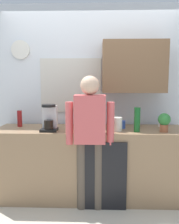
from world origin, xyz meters
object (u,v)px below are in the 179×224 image
at_px(storage_canister, 116,124).
at_px(cup_white_mug, 161,123).
at_px(bottle_amber_beer, 96,123).
at_px(dish_soap, 165,123).
at_px(bottle_green_wine, 137,120).
at_px(bottle_red_vinegar, 20,119).
at_px(cup_blue_mug, 122,125).
at_px(bottle_clear_soda, 86,117).
at_px(bottle_dark_sauce, 81,122).
at_px(person_at_sink, 90,132).
at_px(bottle_olive_oil, 137,119).
at_px(potted_plant, 164,121).
at_px(coffee_maker, 49,119).

bearing_deg(storage_canister, cup_white_mug, 25.64).
relative_size(bottle_amber_beer, dish_soap, 1.28).
bearing_deg(bottle_green_wine, bottle_red_vinegar, 169.54).
height_order(bottle_green_wine, cup_blue_mug, bottle_green_wine).
bearing_deg(bottle_clear_soda, cup_white_mug, 3.50).
bearing_deg(cup_white_mug, bottle_red_vinegar, -177.94).
xyz_separation_m(bottle_dark_sauce, storage_canister, (0.45, -0.10, -0.01)).
height_order(storage_canister, person_at_sink, person_at_sink).
xyz_separation_m(bottle_amber_beer, dish_soap, (0.88, 0.17, -0.04)).
bearing_deg(bottle_olive_oil, dish_soap, -11.29).
bearing_deg(bottle_green_wine, potted_plant, 0.69).
xyz_separation_m(bottle_amber_beer, cup_white_mug, (0.88, 0.37, -0.07)).
height_order(bottle_amber_beer, cup_white_mug, bottle_amber_beer).
distance_m(potted_plant, storage_canister, 0.57).
bearing_deg(cup_white_mug, coffee_maker, -168.12).
height_order(coffee_maker, dish_soap, coffee_maker).
relative_size(bottle_clear_soda, bottle_amber_beer, 1.22).
height_order(bottle_red_vinegar, bottle_amber_beer, bottle_amber_beer).
relative_size(bottle_amber_beer, potted_plant, 1.00).
bearing_deg(cup_white_mug, person_at_sink, -153.34).
bearing_deg(storage_canister, bottle_red_vinegar, 169.71).
relative_size(bottle_olive_oil, bottle_dark_sauce, 1.39).
xyz_separation_m(bottle_dark_sauce, potted_plant, (1.02, -0.14, 0.04)).
bearing_deg(bottle_dark_sauce, person_at_sink, -65.16).
bearing_deg(storage_canister, bottle_clear_soda, 148.47).
height_order(bottle_amber_beer, bottle_dark_sauce, bottle_amber_beer).
height_order(bottle_red_vinegar, cup_white_mug, bottle_red_vinegar).
height_order(cup_white_mug, person_at_sink, person_at_sink).
distance_m(bottle_amber_beer, dish_soap, 0.89).
height_order(cup_blue_mug, person_at_sink, person_at_sink).
height_order(bottle_amber_beer, storage_canister, bottle_amber_beer).
distance_m(cup_blue_mug, potted_plant, 0.53).
height_order(cup_white_mug, dish_soap, dish_soap).
relative_size(bottle_olive_oil, potted_plant, 1.09).
relative_size(bottle_clear_soda, potted_plant, 1.22).
bearing_deg(coffee_maker, bottle_clear_soda, 29.07).
height_order(coffee_maker, bottle_green_wine, coffee_maker).
height_order(bottle_red_vinegar, potted_plant, potted_plant).
height_order(bottle_red_vinegar, dish_soap, bottle_red_vinegar).
bearing_deg(dish_soap, person_at_sink, -163.86).
xyz_separation_m(bottle_clear_soda, bottle_amber_beer, (0.14, -0.31, -0.03)).
bearing_deg(cup_blue_mug, dish_soap, -6.10).
relative_size(bottle_red_vinegar, bottle_clear_soda, 0.79).
relative_size(storage_canister, person_at_sink, 0.11).
bearing_deg(potted_plant, person_at_sink, -171.65).
relative_size(coffee_maker, bottle_olive_oil, 1.32).
xyz_separation_m(bottle_green_wine, cup_blue_mug, (-0.16, 0.21, -0.10)).
bearing_deg(cup_white_mug, storage_canister, -154.36).
bearing_deg(cup_blue_mug, bottle_clear_soda, 170.10).
bearing_deg(coffee_maker, potted_plant, -1.64).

